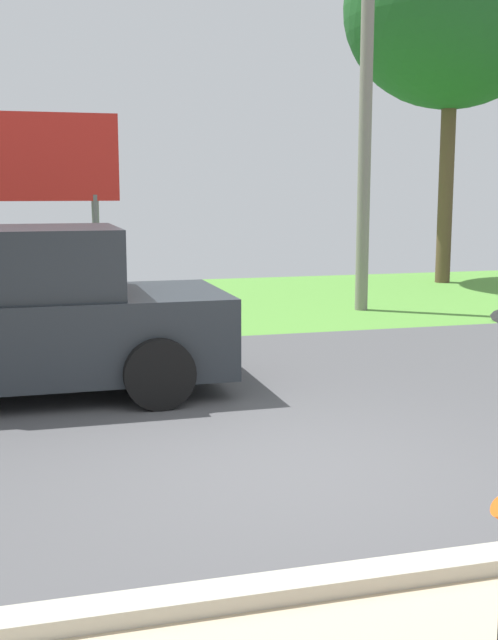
# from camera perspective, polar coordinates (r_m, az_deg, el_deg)

# --- Properties ---
(ground_plane) EXTENTS (40.00, 22.00, 0.20)m
(ground_plane) POSITION_cam_1_polar(r_m,az_deg,el_deg) (9.55, -2.72, -4.97)
(ground_plane) COLOR #4C4C4F
(utility_pole) EXTENTS (1.80, 0.24, 7.06)m
(utility_pole) POSITION_cam_1_polar(r_m,az_deg,el_deg) (15.50, 8.24, 14.40)
(utility_pole) COLOR gray
(utility_pole) RESTS_ON ground_plane
(roadside_billboard) EXTENTS (2.60, 0.12, 3.50)m
(roadside_billboard) POSITION_cam_1_polar(r_m,az_deg,el_deg) (13.54, -14.75, 10.04)
(roadside_billboard) COLOR slate
(roadside_billboard) RESTS_ON ground_plane
(tree_left_far) EXTENTS (5.14, 5.14, 8.85)m
(tree_left_far) POSITION_cam_1_polar(r_m,az_deg,el_deg) (20.86, 14.22, 20.61)
(tree_left_far) COLOR brown
(tree_left_far) RESTS_ON ground_plane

